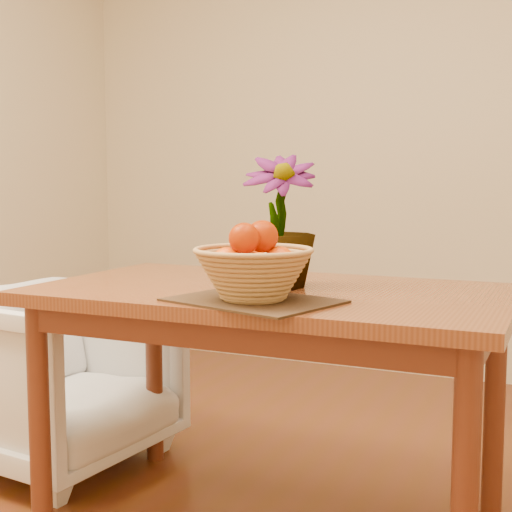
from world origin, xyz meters
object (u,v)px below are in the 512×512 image
at_px(table, 271,317).
at_px(armchair, 59,367).
at_px(wicker_basket, 253,275).
at_px(potted_plant, 278,221).

height_order(table, armchair, table).
distance_m(wicker_basket, potted_plant, 0.30).
bearing_deg(potted_plant, armchair, 151.98).
bearing_deg(armchair, table, -93.04).
relative_size(wicker_basket, potted_plant, 0.80).
bearing_deg(armchair, wicker_basket, -105.76).
xyz_separation_m(table, armchair, (-0.94, 0.16, -0.29)).
height_order(wicker_basket, potted_plant, potted_plant).
height_order(wicker_basket, armchair, wicker_basket).
distance_m(wicker_basket, armchair, 1.16).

